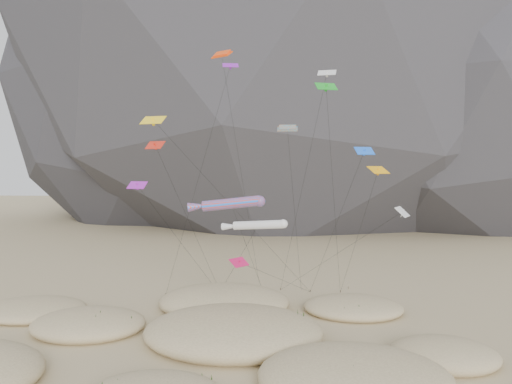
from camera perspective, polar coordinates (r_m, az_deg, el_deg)
ground at (r=44.63m, az=-5.05°, el=-18.62°), size 500.00×500.00×0.00m
dunes at (r=48.37m, az=-6.67°, el=-16.00°), size 52.11×35.36×3.78m
dune_grass at (r=48.18m, az=-5.79°, el=-15.95°), size 43.24×28.03×1.55m
kite_stakes at (r=66.67m, az=1.15°, el=-11.28°), size 23.71×6.92×0.30m
rainbow_tube_kite at (r=48.61m, az=-3.17°, el=-1.36°), size 7.60×14.74×13.64m
white_tube_kite at (r=50.37m, az=-0.06°, el=-3.82°), size 9.35×17.47×11.22m
orange_parafoil at (r=59.96m, az=-3.86°, el=15.01°), size 4.65×13.36×29.94m
multi_parafoil at (r=56.43m, az=3.64°, el=7.00°), size 2.75×10.64×21.18m
delta_kites at (r=52.00m, az=1.66°, el=4.42°), size 30.39×21.85×27.95m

